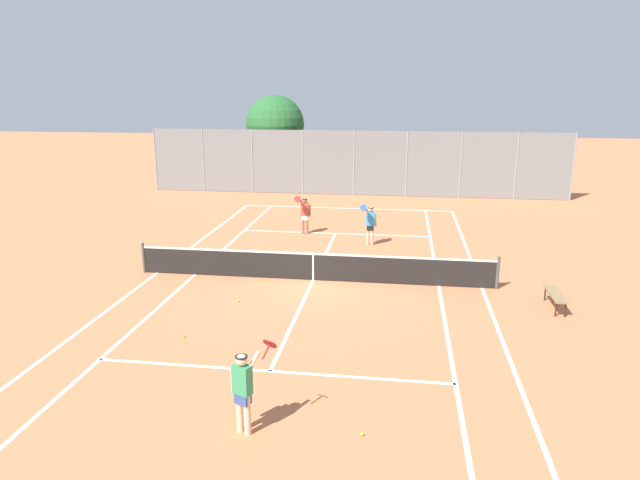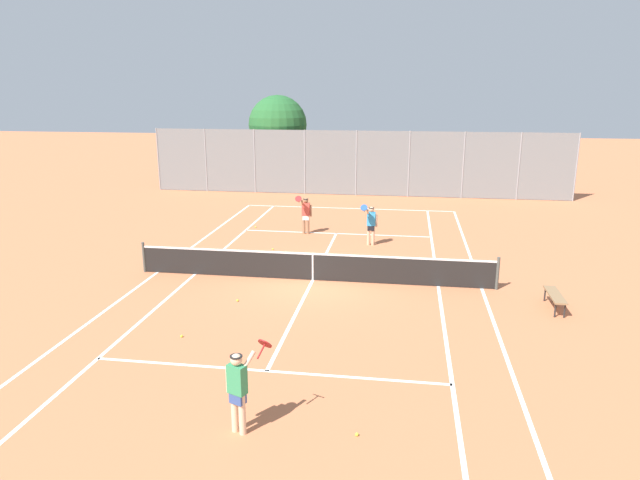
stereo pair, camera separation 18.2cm
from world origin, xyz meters
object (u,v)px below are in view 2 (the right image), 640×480
object	(u,v)px
tree_behind_left	(279,127)
loose_tennis_ball_1	(273,249)
loose_tennis_ball_0	(238,300)
courtside_bench	(555,296)
tennis_net	(313,266)
player_far_left	(306,213)
player_far_right	(371,223)
loose_tennis_ball_2	(182,336)
loose_tennis_ball_4	(357,434)
player_near_side	(238,387)
loose_tennis_ball_3	(256,227)

from	to	relation	value
tree_behind_left	loose_tennis_ball_1	bearing A→B (deg)	-78.64
loose_tennis_ball_0	courtside_bench	size ratio (longest dim) A/B	0.04
tennis_net	player_far_left	xyz separation A→B (m)	(-1.33, 6.17, 0.42)
player_far_right	tree_behind_left	bearing A→B (deg)	117.10
tennis_net	loose_tennis_ball_2	bearing A→B (deg)	-117.77
loose_tennis_ball_4	loose_tennis_ball_1	bearing A→B (deg)	110.22
tennis_net	loose_tennis_ball_0	bearing A→B (deg)	-130.29
loose_tennis_ball_1	loose_tennis_ball_2	xyz separation A→B (m)	(-0.44, -8.38, 0.00)
loose_tennis_ball_1	tree_behind_left	world-z (taller)	tree_behind_left
player_near_side	courtside_bench	xyz separation A→B (m)	(7.30, 7.31, -0.52)
player_near_side	player_far_right	bearing A→B (deg)	83.43
player_far_left	player_far_right	world-z (taller)	same
player_far_left	courtside_bench	size ratio (longest dim) A/B	1.18
player_near_side	player_far_right	world-z (taller)	same
tennis_net	loose_tennis_ball_4	bearing A→B (deg)	-75.34
tennis_net	player_far_right	bearing A→B (deg)	71.02
tree_behind_left	courtside_bench	bearing A→B (deg)	-57.16
loose_tennis_ball_2	courtside_bench	world-z (taller)	courtside_bench
player_far_right	courtside_bench	bearing A→B (deg)	-47.15
player_near_side	loose_tennis_ball_0	xyz separation A→B (m)	(-1.99, 6.51, -0.89)
loose_tennis_ball_0	loose_tennis_ball_4	xyz separation A→B (m)	(4.17, -6.32, 0.00)
player_near_side	loose_tennis_ball_0	size ratio (longest dim) A/B	26.88
player_far_right	loose_tennis_ball_0	bearing A→B (deg)	-116.92
tennis_net	player_far_right	size ratio (longest dim) A/B	6.76
player_far_left	loose_tennis_ball_4	distance (m)	15.21
player_far_left	loose_tennis_ball_3	world-z (taller)	player_far_left
player_near_side	loose_tennis_ball_2	xyz separation A→B (m)	(-2.68, 3.82, -0.89)
courtside_bench	tree_behind_left	world-z (taller)	tree_behind_left
player_near_side	loose_tennis_ball_2	size ratio (longest dim) A/B	26.88
loose_tennis_ball_2	loose_tennis_ball_4	bearing A→B (deg)	-36.72
tree_behind_left	loose_tennis_ball_4	bearing A→B (deg)	-74.51
loose_tennis_ball_1	player_far_left	bearing A→B (deg)	72.91
player_far_left	loose_tennis_ball_0	bearing A→B (deg)	-94.06
player_near_side	loose_tennis_ball_1	xyz separation A→B (m)	(-2.24, 12.20, -0.89)
player_far_left	tennis_net	bearing A→B (deg)	-77.88
player_near_side	player_far_left	xyz separation A→B (m)	(-1.39, 14.96, 0.00)
courtside_bench	loose_tennis_ball_4	bearing A→B (deg)	-125.72
loose_tennis_ball_3	loose_tennis_ball_4	distance (m)	16.64
tennis_net	courtside_bench	distance (m)	7.51
loose_tennis_ball_3	player_near_side	bearing A→B (deg)	-76.12
loose_tennis_ball_4	player_far_right	bearing A→B (deg)	92.69
courtside_bench	tennis_net	bearing A→B (deg)	168.68
player_near_side	loose_tennis_ball_1	world-z (taller)	player_near_side
tennis_net	loose_tennis_ball_3	size ratio (longest dim) A/B	181.82
loose_tennis_ball_0	loose_tennis_ball_3	world-z (taller)	same
loose_tennis_ball_2	loose_tennis_ball_4	world-z (taller)	same
tree_behind_left	player_far_left	bearing A→B (deg)	-72.16
loose_tennis_ball_1	loose_tennis_ball_4	bearing A→B (deg)	-69.78
tennis_net	loose_tennis_ball_1	xyz separation A→B (m)	(-2.17, 3.41, -0.48)
loose_tennis_ball_4	tree_behind_left	world-z (taller)	tree_behind_left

